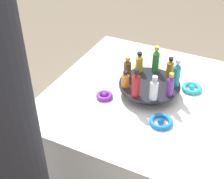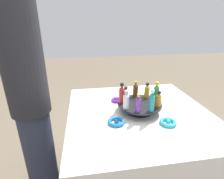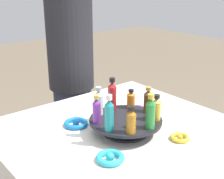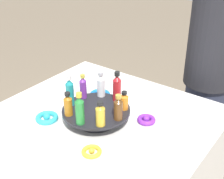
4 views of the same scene
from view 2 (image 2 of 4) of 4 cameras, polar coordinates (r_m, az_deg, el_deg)
party_table at (r=1.50m, az=7.88°, el=-20.26°), size 0.99×0.99×0.78m
display_stand at (r=1.25m, az=8.90°, el=-5.33°), size 0.31×0.31×0.06m
bottle_amber at (r=1.20m, az=14.90°, el=-3.23°), size 0.04×0.04×0.11m
bottle_green at (r=1.27m, az=14.26°, el=-0.95°), size 0.04×0.04×0.14m
bottle_gold at (r=1.33m, az=11.37°, el=-0.41°), size 0.04×0.04×0.11m
bottle_brown at (r=1.33m, az=7.69°, el=0.00°), size 0.04×0.04×0.12m
bottle_orange at (r=1.29m, az=4.49°, el=-1.18°), size 0.04×0.04×0.09m
bottle_red at (r=1.21m, az=3.20°, el=-1.48°), size 0.04×0.04×0.15m
bottle_clear at (r=1.14m, az=4.65°, el=-3.55°), size 0.04×0.04×0.13m
bottle_purple at (r=1.10m, az=8.56°, el=-4.66°), size 0.03×0.03×0.12m
bottle_teal at (r=1.12m, az=12.84°, el=-3.79°), size 0.04×0.04×0.15m
ribbon_bow_gold at (r=1.44m, az=14.48°, el=-3.51°), size 0.08×0.08×0.02m
ribbon_bow_purple at (r=1.40m, az=1.46°, el=-3.36°), size 0.08×0.08×0.03m
ribbon_bow_blue at (r=1.12m, az=1.40°, el=-10.48°), size 0.11×0.11×0.03m
ribbon_bow_teal at (r=1.16m, az=17.84°, el=-10.18°), size 0.10×0.10×0.03m
person_figure at (r=1.45m, az=-25.59°, el=-1.34°), size 0.29×0.29×1.73m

